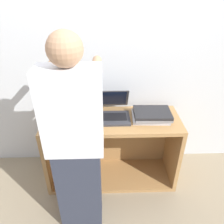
# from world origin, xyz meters

# --- Properties ---
(ground_plane) EXTENTS (12.00, 12.00, 0.00)m
(ground_plane) POSITION_xyz_m (0.00, 0.00, 0.00)
(ground_plane) COLOR gray
(wall_back) EXTENTS (8.00, 0.05, 2.40)m
(wall_back) POSITION_xyz_m (0.00, 0.57, 1.20)
(wall_back) COLOR silver
(wall_back) RESTS_ON ground_plane
(cart) EXTENTS (1.26, 0.47, 0.73)m
(cart) POSITION_xyz_m (0.00, 0.30, 0.36)
(cart) COLOR #A87A47
(cart) RESTS_ON ground_plane
(laptop_open) EXTENTS (0.33, 0.36, 0.23)m
(laptop_open) POSITION_xyz_m (0.00, 0.29, 0.78)
(laptop_open) COLOR #333338
(laptop_open) RESTS_ON cart
(laptop_stack_left) EXTENTS (0.35, 0.25, 0.11)m
(laptop_stack_left) POSITION_xyz_m (-0.36, 0.24, 0.78)
(laptop_stack_left) COLOR #232326
(laptop_stack_left) RESTS_ON cart
(laptop_stack_right) EXTENTS (0.35, 0.26, 0.08)m
(laptop_stack_right) POSITION_xyz_m (0.36, 0.23, 0.77)
(laptop_stack_right) COLOR #B7B7BC
(laptop_stack_right) RESTS_ON cart
(person) EXTENTS (0.40, 0.53, 1.60)m
(person) POSITION_xyz_m (-0.27, -0.22, 0.80)
(person) COLOR #2D3342
(person) RESTS_ON ground_plane
(inventory_tag) EXTENTS (0.06, 0.02, 0.01)m
(inventory_tag) POSITION_xyz_m (-0.36, 0.17, 0.84)
(inventory_tag) COLOR red
(inventory_tag) RESTS_ON laptop_stack_left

